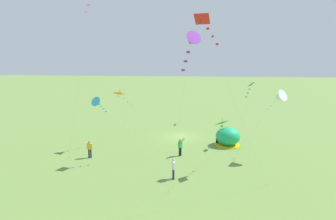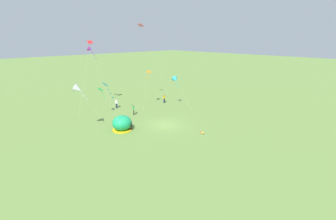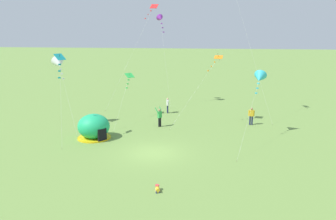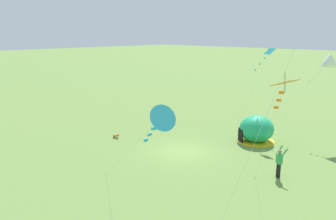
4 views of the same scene
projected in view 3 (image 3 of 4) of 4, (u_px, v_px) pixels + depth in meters
ground_plane at (153, 153)px, 24.56m from camera, size 300.00×300.00×0.00m
popup_tent at (94, 127)px, 27.71m from camera, size 2.81×2.81×2.10m
toddler_crawling at (158, 188)px, 18.62m from camera, size 0.34×0.55×0.32m
person_center_field at (251, 115)px, 31.66m from camera, size 0.59×0.25×1.72m
person_with_toddler at (168, 105)px, 36.26m from camera, size 0.32×0.58×1.72m
person_flying_kite at (160, 116)px, 31.08m from camera, size 0.67×0.72×1.89m
kite_orange at (216, 60)px, 31.23m from camera, size 4.77×3.67×6.85m
kite_purple at (160, 19)px, 39.15m from camera, size 2.27×3.50×10.87m
kite_cyan at (260, 78)px, 27.93m from camera, size 2.81×7.50×5.69m
kite_teal at (60, 61)px, 26.04m from camera, size 1.22×2.86×7.16m
kite_green at (129, 78)px, 34.12m from camera, size 1.11×6.46×4.73m
kite_white at (59, 64)px, 30.22m from camera, size 3.71×4.18×6.72m
kite_red at (152, 10)px, 37.59m from camera, size 5.60×4.15×11.96m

